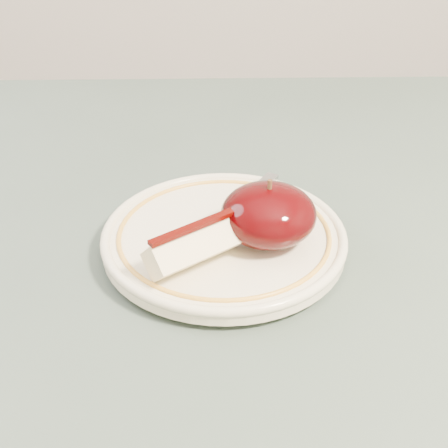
{
  "coord_description": "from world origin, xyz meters",
  "views": [
    {
      "loc": [
        0.06,
        -0.46,
        1.08
      ],
      "look_at": [
        0.07,
        0.01,
        0.78
      ],
      "focal_mm": 50.0,
      "sensor_mm": 36.0,
      "label": 1
    }
  ],
  "objects_px": {
    "table": "(156,327)",
    "apple_half": "(268,215)",
    "fork": "(232,213)",
    "plate": "(224,237)"
  },
  "relations": [
    {
      "from": "table",
      "to": "fork",
      "type": "bearing_deg",
      "value": 22.72
    },
    {
      "from": "table",
      "to": "plate",
      "type": "xyz_separation_m",
      "value": [
        0.07,
        0.01,
        0.1
      ]
    },
    {
      "from": "table",
      "to": "plate",
      "type": "distance_m",
      "value": 0.12
    },
    {
      "from": "plate",
      "to": "fork",
      "type": "distance_m",
      "value": 0.03
    },
    {
      "from": "table",
      "to": "fork",
      "type": "height_order",
      "value": "fork"
    },
    {
      "from": "fork",
      "to": "plate",
      "type": "bearing_deg",
      "value": -165.16
    },
    {
      "from": "apple_half",
      "to": "table",
      "type": "bearing_deg",
      "value": 177.36
    },
    {
      "from": "table",
      "to": "apple_half",
      "type": "height_order",
      "value": "apple_half"
    },
    {
      "from": "apple_half",
      "to": "fork",
      "type": "relative_size",
      "value": 0.57
    },
    {
      "from": "apple_half",
      "to": "fork",
      "type": "distance_m",
      "value": 0.05
    }
  ]
}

